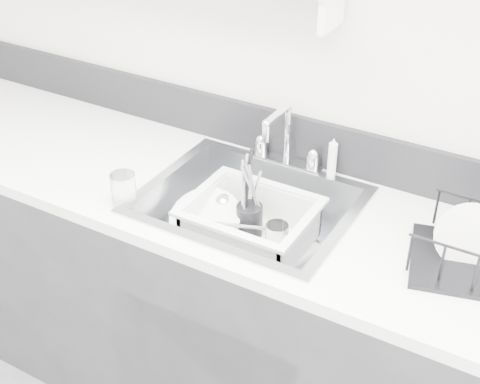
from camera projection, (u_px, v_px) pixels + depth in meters
The scene contains 12 objects.
counter_run at pixel (247, 313), 2.27m from camera, with size 3.20×0.62×0.92m.
backsplash at pixel (293, 137), 2.19m from camera, with size 3.20×0.02×0.16m, color black.
sink at pixel (248, 225), 2.07m from camera, with size 0.64×0.52×0.20m, color silver, non-canonical shape.
faucet at pixel (285, 149), 2.17m from camera, with size 0.26×0.18×0.23m.
side_sprayer at pixel (332, 158), 2.10m from camera, with size 0.03×0.03×0.14m, color white.
wash_tub at pixel (250, 225), 2.07m from camera, with size 0.38×0.31×0.15m, color white, non-canonical shape.
plate_stack at pixel (208, 226), 2.12m from camera, with size 0.28×0.27×0.11m.
utensil_cup at pixel (249, 218), 2.11m from camera, with size 0.08×0.08×0.28m.
ladle at pixel (227, 224), 2.10m from camera, with size 0.31×0.11×0.09m, color silver, non-canonical shape.
tumbler_in_tub at pixel (277, 238), 2.03m from camera, with size 0.07×0.07×0.10m, color white.
tumbler_counter at pixel (124, 190), 1.98m from camera, with size 0.08×0.08×0.10m, color white.
bowl_small at pixel (255, 259), 2.00m from camera, with size 0.12×0.12×0.04m, color white.
Camera 1 is at (0.82, -0.28, 2.04)m, focal length 50.00 mm.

